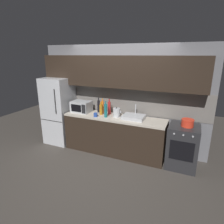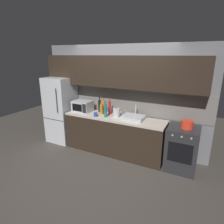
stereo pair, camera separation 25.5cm
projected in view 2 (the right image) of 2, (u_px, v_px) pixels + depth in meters
The scene contains 15 objects.
ground_plane at pixel (94, 171), 3.89m from camera, with size 10.00×10.00×0.00m, color #3D3833.
back_wall at pixel (120, 87), 4.46m from camera, with size 4.12×0.44×2.50m.
counter_run at pixel (114, 135), 4.53m from camera, with size 2.38×0.60×0.90m.
refrigerator at pixel (61, 110), 5.09m from camera, with size 0.68×0.69×1.71m.
oven_range at pixel (182, 149), 3.86m from camera, with size 0.60×0.62×0.90m.
microwave at pixel (83, 106), 4.76m from camera, with size 0.46×0.35×0.27m.
sink_basin at pixel (133, 117), 4.22m from camera, with size 0.48×0.38×0.30m.
kettle at pixel (116, 113), 4.35m from camera, with size 0.20×0.17×0.23m.
wine_bottle_amber at pixel (101, 109), 4.52m from camera, with size 0.07×0.07×0.31m.
wine_bottle_red at pixel (110, 108), 4.53m from camera, with size 0.07×0.07×0.37m.
wine_bottle_dark at pixel (100, 106), 4.71m from camera, with size 0.06×0.06×0.37m.
wine_bottle_orange at pixel (103, 107), 4.63m from camera, with size 0.06×0.06×0.36m.
wine_bottle_teal at pixel (106, 110), 4.32m from camera, with size 0.07×0.07×0.38m.
mug_blue at pixel (96, 115), 4.40m from camera, with size 0.09×0.09×0.09m, color #234299.
cooking_pot at pixel (187, 124), 3.69m from camera, with size 0.24×0.24×0.15m.
Camera 2 is at (1.85, -2.85, 2.28)m, focal length 30.71 mm.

